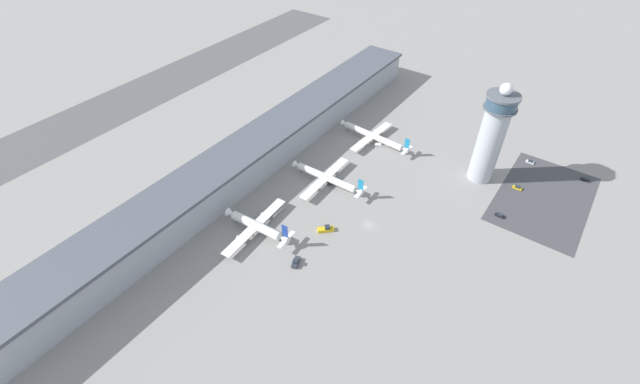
# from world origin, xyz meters

# --- Properties ---
(ground_plane) EXTENTS (1000.00, 1000.00, 0.00)m
(ground_plane) POSITION_xyz_m (0.00, 0.00, 0.00)
(ground_plane) COLOR gray
(terminal_building) EXTENTS (278.86, 25.00, 17.40)m
(terminal_building) POSITION_xyz_m (0.00, 70.00, 8.80)
(terminal_building) COLOR #A3A8B2
(terminal_building) RESTS_ON ground
(runway_strip) EXTENTS (418.29, 44.00, 0.01)m
(runway_strip) POSITION_xyz_m (0.00, 185.86, 0.00)
(runway_strip) COLOR #515154
(runway_strip) RESTS_ON ground
(control_tower) EXTENTS (15.17, 15.17, 52.07)m
(control_tower) POSITION_xyz_m (62.71, -28.24, 25.06)
(control_tower) COLOR #ADB2BC
(control_tower) RESTS_ON ground
(parking_lot_surface) EXTENTS (64.00, 40.00, 0.01)m
(parking_lot_surface) POSITION_xyz_m (65.23, -59.82, 0.00)
(parking_lot_surface) COLOR #424247
(parking_lot_surface) RESTS_ON ground
(airplane_gate_alpha) EXTENTS (40.26, 33.84, 12.49)m
(airplane_gate_alpha) POSITION_xyz_m (-32.52, 38.09, 3.95)
(airplane_gate_alpha) COLOR white
(airplane_gate_alpha) RESTS_ON ground
(airplane_gate_bravo) EXTENTS (37.78, 40.80, 11.50)m
(airplane_gate_bravo) POSITION_xyz_m (12.76, 32.11, 3.98)
(airplane_gate_bravo) COLOR white
(airplane_gate_bravo) RESTS_ON ground
(airplane_gate_charlie) EXTENTS (35.74, 45.33, 11.00)m
(airplane_gate_charlie) POSITION_xyz_m (58.74, 32.07, 3.65)
(airplane_gate_charlie) COLOR white
(airplane_gate_charlie) RESTS_ON ground
(service_truck_catering) EXTENTS (6.84, 7.75, 2.41)m
(service_truck_catering) POSITION_xyz_m (58.15, 25.70, 0.83)
(service_truck_catering) COLOR black
(service_truck_catering) RESTS_ON ground
(service_truck_fuel) EXTENTS (6.15, 4.06, 2.81)m
(service_truck_fuel) POSITION_xyz_m (-36.63, 13.02, 0.97)
(service_truck_fuel) COLOR black
(service_truck_fuel) RESTS_ON ground
(service_truck_baggage) EXTENTS (6.87, 7.07, 2.73)m
(service_truck_baggage) POSITION_xyz_m (-13.99, 13.76, 0.94)
(service_truck_baggage) COLOR black
(service_truck_baggage) RESTS_ON ground
(service_truck_water) EXTENTS (7.15, 7.15, 2.55)m
(service_truck_water) POSITION_xyz_m (15.60, 28.76, 0.88)
(service_truck_water) COLOR black
(service_truck_water) RESTS_ON ground
(car_black_suv) EXTENTS (1.91, 4.40, 1.42)m
(car_black_suv) POSITION_xyz_m (40.11, -46.31, 0.55)
(car_black_suv) COLOR black
(car_black_suv) RESTS_ON ground
(car_grey_coupe) EXTENTS (1.98, 4.19, 1.41)m
(car_grey_coupe) POSITION_xyz_m (90.41, -46.28, 0.54)
(car_grey_coupe) COLOR black
(car_grey_coupe) RESTS_ON ground
(car_yellow_taxi) EXTENTS (1.85, 4.45, 1.59)m
(car_yellow_taxi) POSITION_xyz_m (64.75, -47.05, 0.62)
(car_yellow_taxi) COLOR black
(car_yellow_taxi) RESTS_ON ground
(car_blue_compact) EXTENTS (2.04, 4.39, 1.59)m
(car_blue_compact) POSITION_xyz_m (91.36, -73.23, 0.62)
(car_blue_compact) COLOR black
(car_blue_compact) RESTS_ON ground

